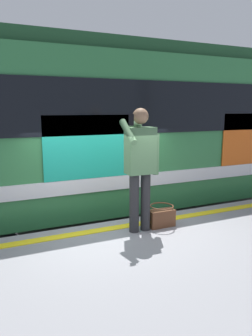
% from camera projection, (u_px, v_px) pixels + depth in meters
% --- Properties ---
extents(ground_plane, '(23.61, 23.61, 0.00)m').
position_uv_depth(ground_plane, '(112.00, 284.00, 5.20)').
color(ground_plane, '#3D3D3F').
extents(safety_line, '(15.42, 0.16, 0.01)m').
position_uv_depth(safety_line, '(119.00, 227.00, 4.72)').
color(safety_line, yellow).
rests_on(safety_line, platform).
extents(track_rail_near, '(20.45, 0.08, 0.16)m').
position_uv_depth(track_rail_near, '(91.00, 251.00, 6.22)').
color(track_rail_near, slate).
rests_on(track_rail_near, ground).
extents(track_rail_far, '(20.45, 0.08, 0.16)m').
position_uv_depth(track_rail_far, '(73.00, 226.00, 7.51)').
color(track_rail_far, slate).
rests_on(track_rail_far, ground).
extents(train_carriage, '(10.01, 2.81, 3.89)m').
position_uv_depth(train_carriage, '(145.00, 125.00, 7.01)').
color(train_carriage, '#2D723F').
rests_on(train_carriage, ground).
extents(passenger, '(0.57, 0.55, 1.76)m').
position_uv_depth(passenger, '(140.00, 160.00, 4.41)').
color(passenger, '#262628').
rests_on(passenger, platform).
extents(handbag, '(0.40, 0.36, 0.33)m').
position_uv_depth(handbag, '(161.00, 217.00, 4.73)').
color(handbag, '#59331E').
rests_on(handbag, platform).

